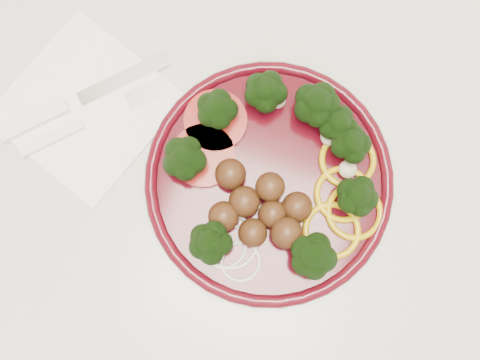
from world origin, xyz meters
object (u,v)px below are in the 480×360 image
(napkin, at_px, (86,107))
(fork, at_px, (70,129))
(knife, at_px, (63,107))
(plate, at_px, (274,176))

(napkin, distance_m, fork, 0.03)
(knife, height_order, fork, knife)
(plate, height_order, fork, plate)
(fork, bearing_deg, knife, 83.00)
(plate, xyz_separation_m, fork, (-0.23, -0.02, -0.01))
(napkin, bearing_deg, fork, -101.19)
(plate, distance_m, fork, 0.23)
(plate, xyz_separation_m, napkin, (-0.22, 0.01, -0.02))
(knife, xyz_separation_m, fork, (0.02, -0.02, -0.00))
(knife, bearing_deg, fork, -97.00)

